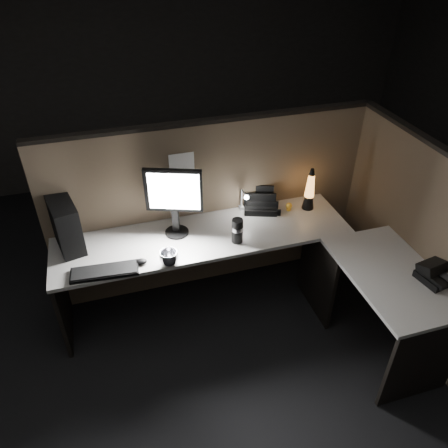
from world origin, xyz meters
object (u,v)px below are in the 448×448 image
object	(u,v)px
desk_phone	(436,272)
lava_lamp	(309,192)
pc_tower	(66,225)
keyboard	(105,272)
monitor	(174,196)

from	to	relation	value
desk_phone	lava_lamp	bearing A→B (deg)	102.94
pc_tower	lava_lamp	size ratio (longest dim) A/B	1.02
pc_tower	lava_lamp	bearing A→B (deg)	-13.85
lava_lamp	pc_tower	bearing A→B (deg)	178.93
keyboard	desk_phone	size ratio (longest dim) A/B	1.73
monitor	desk_phone	distance (m)	1.90
monitor	pc_tower	bearing A→B (deg)	-163.98
monitor	desk_phone	size ratio (longest dim) A/B	2.06
keyboard	lava_lamp	bearing A→B (deg)	16.02
pc_tower	keyboard	distance (m)	0.48
pc_tower	keyboard	xyz separation A→B (m)	(0.22, -0.39, -0.18)
pc_tower	monitor	distance (m)	0.81
pc_tower	keyboard	size ratio (longest dim) A/B	0.82
desk_phone	monitor	bearing A→B (deg)	136.88
keyboard	lava_lamp	distance (m)	1.75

